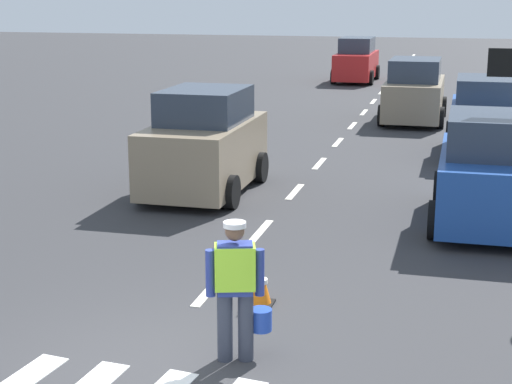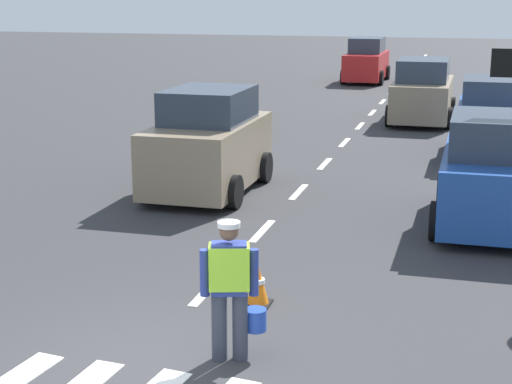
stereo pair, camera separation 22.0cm
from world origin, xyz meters
TOP-DOWN VIEW (x-y plane):
  - ground_plane at (0.00, 21.00)m, footprint 96.00×96.00m
  - lane_center_line at (0.00, 25.20)m, footprint 0.14×46.40m
  - road_worker at (1.00, 0.61)m, footprint 0.71×0.51m
  - traffic_cone_near at (0.84, 2.33)m, footprint 0.36×0.36m
  - car_oncoming_third at (-1.62, 30.67)m, footprint 1.92×4.23m
  - car_parked_curbside at (3.95, 7.18)m, footprint 2.08×3.86m
  - car_oncoming_lead at (-1.87, 8.25)m, footprint 2.07×3.81m
  - car_outgoing_far at (1.81, 19.16)m, footprint 2.04×4.22m
  - car_parked_far at (3.96, 13.79)m, footprint 1.99×3.97m

SIDE VIEW (x-z plane):
  - ground_plane at x=0.00m, z-range 0.00..0.00m
  - lane_center_line at x=0.00m, z-range 0.00..0.01m
  - traffic_cone_near at x=0.84m, z-range 0.00..0.59m
  - road_worker at x=1.00m, z-range 0.10..1.77m
  - car_parked_far at x=3.96m, z-range -0.07..1.97m
  - car_parked_curbside at x=3.95m, z-range -0.07..1.97m
  - car_outgoing_far at x=1.81m, z-range -0.07..1.98m
  - car_oncoming_third at x=-1.62m, z-range -0.07..1.98m
  - car_oncoming_lead at x=-1.87m, z-range -0.08..2.12m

